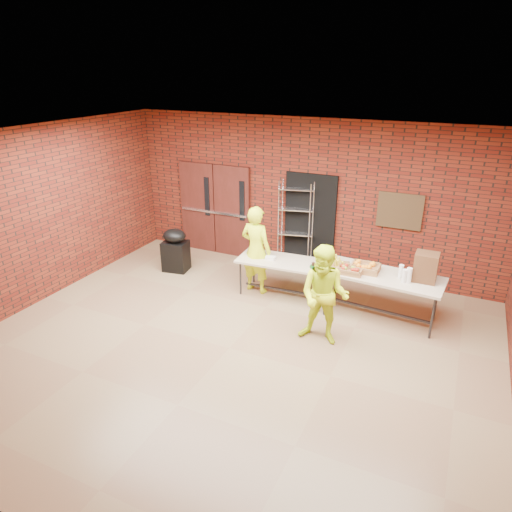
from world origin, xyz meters
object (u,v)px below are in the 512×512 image
Objects in this scene: table_left at (285,264)px; coffee_dispenser at (426,267)px; volunteer_woman at (256,250)px; covered_grill at (175,250)px; volunteer_man at (324,296)px; wire_rack at (295,226)px; table_right at (383,278)px.

coffee_dispenser reaches higher than table_left.
table_left is 1.06× the size of volunteer_woman.
volunteer_man is (3.71, -1.32, 0.35)m from covered_grill.
covered_grill is (-2.58, 0.13, -0.21)m from table_left.
covered_grill is 0.57× the size of volunteer_man.
wire_rack is 4.01× the size of coffee_dispenser.
coffee_dispenser is at bearing 9.67° from table_right.
covered_grill is at bearing 2.91° from volunteer_woman.
volunteer_man is (-0.69, -1.15, 0.06)m from table_right.
covered_grill is (-4.40, 0.17, -0.29)m from table_right.
table_right is (1.81, -0.04, 0.08)m from table_left.
table_left is 2.59m from covered_grill.
wire_rack is 1.36m from table_left.
covered_grill is at bearing -167.27° from wire_rack.
volunteer_woman reaches higher than table_right.
table_right is 1.34m from volunteer_man.
wire_rack is 1.36m from volunteer_woman.
table_right is at bearing -174.69° from coffee_dispenser.
table_left is 1.82m from table_right.
table_right is at bearing -173.18° from volunteer_woman.
coffee_dispenser is 0.52× the size of covered_grill.
volunteer_woman is 1.06× the size of volunteer_man.
table_right reaches higher than table_left.
coffee_dispenser reaches higher than covered_grill.
table_left is at bearing -170.44° from volunteer_woman.
covered_grill is (-5.05, 0.11, -0.60)m from coffee_dispenser.
covered_grill is at bearing 173.54° from table_left.
table_right is 4.41m from covered_grill.
volunteer_man is (1.42, -2.49, -0.15)m from wire_rack.
table_left is 2.50m from coffee_dispenser.
table_left is at bearing -176.94° from table_right.
wire_rack reaches higher than table_right.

